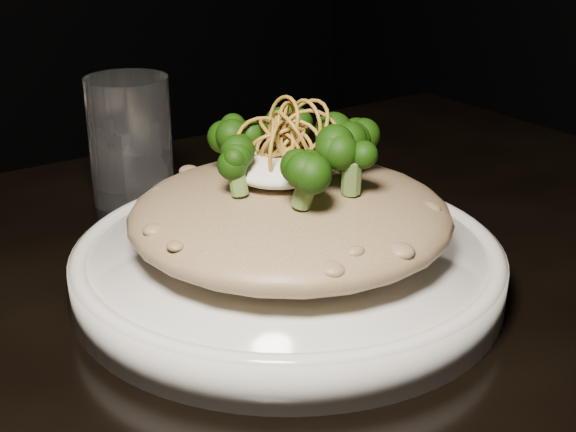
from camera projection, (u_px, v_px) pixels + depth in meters
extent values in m
cube|color=black|center=(227.00, 372.00, 0.51)|extent=(1.10, 0.80, 0.04)
cylinder|color=black|center=(406.00, 377.00, 1.16)|extent=(0.05, 0.05, 0.71)
cylinder|color=white|center=(288.00, 267.00, 0.57)|extent=(0.30, 0.30, 0.03)
ellipsoid|color=brown|center=(290.00, 215.00, 0.55)|extent=(0.22, 0.22, 0.05)
ellipsoid|color=white|center=(278.00, 169.00, 0.54)|extent=(0.06, 0.06, 0.02)
cylinder|color=white|center=(131.00, 149.00, 0.67)|extent=(0.08, 0.08, 0.12)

